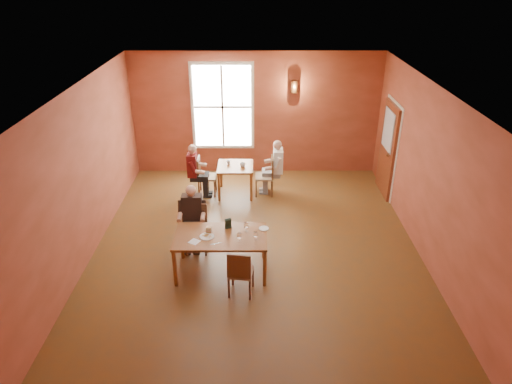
{
  "coord_description": "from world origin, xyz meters",
  "views": [
    {
      "loc": [
        -0.01,
        -7.23,
        4.8
      ],
      "look_at": [
        0.0,
        0.2,
        1.05
      ],
      "focal_mm": 32.0,
      "sensor_mm": 36.0,
      "label": 1
    }
  ],
  "objects_px": {
    "chair_diner_maroon": "(207,176)",
    "diner_maroon": "(205,170)",
    "chair_empty": "(241,271)",
    "chair_diner_white": "(264,176)",
    "chair_diner_main": "(196,230)",
    "second_table": "(236,180)",
    "main_table": "(221,254)",
    "diner_main": "(195,223)",
    "diner_white": "(265,169)"
  },
  "relations": [
    {
      "from": "diner_main",
      "to": "second_table",
      "type": "xyz_separation_m",
      "value": [
        0.63,
        2.35,
        -0.24
      ]
    },
    {
      "from": "chair_diner_white",
      "to": "second_table",
      "type": "bearing_deg",
      "value": 90.0
    },
    {
      "from": "second_table",
      "to": "chair_diner_white",
      "type": "relative_size",
      "value": 0.88
    },
    {
      "from": "second_table",
      "to": "chair_diner_white",
      "type": "bearing_deg",
      "value": 0.0
    },
    {
      "from": "diner_main",
      "to": "second_table",
      "type": "height_order",
      "value": "diner_main"
    },
    {
      "from": "diner_main",
      "to": "second_table",
      "type": "bearing_deg",
      "value": -105.02
    },
    {
      "from": "main_table",
      "to": "second_table",
      "type": "height_order",
      "value": "main_table"
    },
    {
      "from": "diner_main",
      "to": "chair_empty",
      "type": "distance_m",
      "value": 1.47
    },
    {
      "from": "diner_main",
      "to": "diner_white",
      "type": "height_order",
      "value": "diner_white"
    },
    {
      "from": "second_table",
      "to": "chair_diner_maroon",
      "type": "distance_m",
      "value": 0.66
    },
    {
      "from": "chair_diner_maroon",
      "to": "main_table",
      "type": "bearing_deg",
      "value": 9.9
    },
    {
      "from": "diner_maroon",
      "to": "chair_diner_main",
      "type": "bearing_deg",
      "value": 1.2
    },
    {
      "from": "second_table",
      "to": "chair_diner_white",
      "type": "xyz_separation_m",
      "value": [
        0.65,
        0.0,
        0.1
      ]
    },
    {
      "from": "chair_diner_white",
      "to": "diner_maroon",
      "type": "relative_size",
      "value": 0.76
    },
    {
      "from": "main_table",
      "to": "chair_diner_maroon",
      "type": "xyz_separation_m",
      "value": [
        -0.52,
        2.97,
        0.08
      ]
    },
    {
      "from": "chair_diner_main",
      "to": "diner_maroon",
      "type": "xyz_separation_m",
      "value": [
        -0.05,
        2.32,
        0.16
      ]
    },
    {
      "from": "chair_empty",
      "to": "diner_white",
      "type": "distance_m",
      "value": 3.57
    },
    {
      "from": "diner_main",
      "to": "diner_maroon",
      "type": "height_order",
      "value": "diner_maroon"
    },
    {
      "from": "second_table",
      "to": "diner_white",
      "type": "bearing_deg",
      "value": 0.0
    },
    {
      "from": "chair_diner_main",
      "to": "second_table",
      "type": "distance_m",
      "value": 2.41
    },
    {
      "from": "chair_diner_white",
      "to": "chair_empty",
      "type": "bearing_deg",
      "value": 173.07
    },
    {
      "from": "chair_empty",
      "to": "diner_main",
      "type": "bearing_deg",
      "value": 133.56
    },
    {
      "from": "diner_main",
      "to": "chair_empty",
      "type": "height_order",
      "value": "diner_main"
    },
    {
      "from": "main_table",
      "to": "diner_maroon",
      "type": "relative_size",
      "value": 1.29
    },
    {
      "from": "chair_empty",
      "to": "chair_diner_white",
      "type": "height_order",
      "value": "chair_diner_white"
    },
    {
      "from": "chair_diner_maroon",
      "to": "chair_diner_white",
      "type": "bearing_deg",
      "value": 90.0
    },
    {
      "from": "diner_maroon",
      "to": "diner_main",
      "type": "bearing_deg",
      "value": 1.19
    },
    {
      "from": "chair_diner_white",
      "to": "diner_white",
      "type": "xyz_separation_m",
      "value": [
        0.03,
        0.0,
        0.16
      ]
    },
    {
      "from": "diner_maroon",
      "to": "chair_diner_maroon",
      "type": "bearing_deg",
      "value": 90.0
    },
    {
      "from": "chair_diner_maroon",
      "to": "diner_maroon",
      "type": "bearing_deg",
      "value": -90.0
    },
    {
      "from": "diner_white",
      "to": "chair_empty",
      "type": "bearing_deg",
      "value": 172.59
    },
    {
      "from": "diner_main",
      "to": "chair_diner_maroon",
      "type": "bearing_deg",
      "value": -89.54
    },
    {
      "from": "main_table",
      "to": "chair_diner_main",
      "type": "xyz_separation_m",
      "value": [
        -0.5,
        0.65,
        0.08
      ]
    },
    {
      "from": "chair_diner_main",
      "to": "chair_diner_maroon",
      "type": "bearing_deg",
      "value": -89.54
    },
    {
      "from": "chair_diner_maroon",
      "to": "diner_maroon",
      "type": "relative_size",
      "value": 0.74
    },
    {
      "from": "diner_white",
      "to": "diner_maroon",
      "type": "bearing_deg",
      "value": 90.0
    },
    {
      "from": "second_table",
      "to": "diner_white",
      "type": "relative_size",
      "value": 0.65
    },
    {
      "from": "chair_empty",
      "to": "second_table",
      "type": "xyz_separation_m",
      "value": [
        -0.22,
        3.54,
        -0.07
      ]
    },
    {
      "from": "chair_empty",
      "to": "chair_diner_maroon",
      "type": "xyz_separation_m",
      "value": [
        -0.87,
        3.54,
        0.02
      ]
    },
    {
      "from": "main_table",
      "to": "diner_white",
      "type": "xyz_separation_m",
      "value": [
        0.81,
        2.97,
        0.25
      ]
    },
    {
      "from": "chair_diner_main",
      "to": "diner_maroon",
      "type": "height_order",
      "value": "diner_maroon"
    },
    {
      "from": "chair_diner_main",
      "to": "second_table",
      "type": "bearing_deg",
      "value": -105.2
    },
    {
      "from": "chair_empty",
      "to": "diner_white",
      "type": "bearing_deg",
      "value": 90.43
    },
    {
      "from": "main_table",
      "to": "chair_diner_white",
      "type": "distance_m",
      "value": 3.08
    },
    {
      "from": "main_table",
      "to": "chair_diner_white",
      "type": "relative_size",
      "value": 1.7
    },
    {
      "from": "main_table",
      "to": "second_table",
      "type": "xyz_separation_m",
      "value": [
        0.13,
        2.97,
        -0.01
      ]
    },
    {
      "from": "main_table",
      "to": "chair_empty",
      "type": "xyz_separation_m",
      "value": [
        0.35,
        -0.56,
        0.06
      ]
    },
    {
      "from": "second_table",
      "to": "main_table",
      "type": "bearing_deg",
      "value": -92.53
    },
    {
      "from": "main_table",
      "to": "second_table",
      "type": "bearing_deg",
      "value": 87.47
    },
    {
      "from": "second_table",
      "to": "chair_diner_white",
      "type": "height_order",
      "value": "chair_diner_white"
    }
  ]
}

